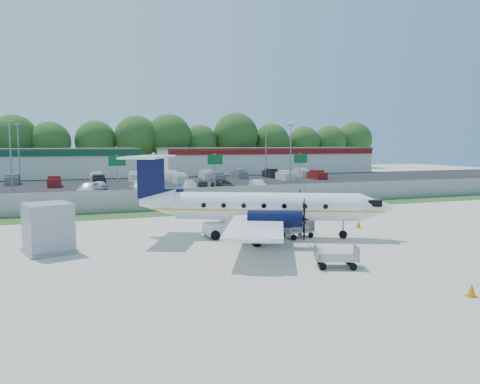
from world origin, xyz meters
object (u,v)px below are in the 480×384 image
object	(u,v)px
pushback_tug	(226,226)
service_container	(48,230)
baggage_cart_far	(297,230)
baggage_cart_near	(336,257)
aircraft	(261,206)

from	to	relation	value
pushback_tug	service_container	world-z (taller)	service_container
baggage_cart_far	service_container	size ratio (longest dim) A/B	0.73
baggage_cart_near	service_container	distance (m)	16.01
aircraft	service_container	world-z (taller)	aircraft
baggage_cart_near	service_container	size ratio (longest dim) A/B	0.77
aircraft	baggage_cart_near	bearing A→B (deg)	-85.15
aircraft	baggage_cart_far	distance (m)	2.84
service_container	pushback_tug	bearing A→B (deg)	5.07
pushback_tug	baggage_cart_far	size ratio (longest dim) A/B	1.17
pushback_tug	baggage_cart_near	size ratio (longest dim) A/B	1.10
baggage_cart_far	aircraft	bearing A→B (deg)	156.76
aircraft	baggage_cart_near	world-z (taller)	aircraft
baggage_cart_near	pushback_tug	bearing A→B (deg)	106.76
pushback_tug	baggage_cart_far	distance (m)	4.69
pushback_tug	aircraft	bearing A→B (deg)	-25.60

